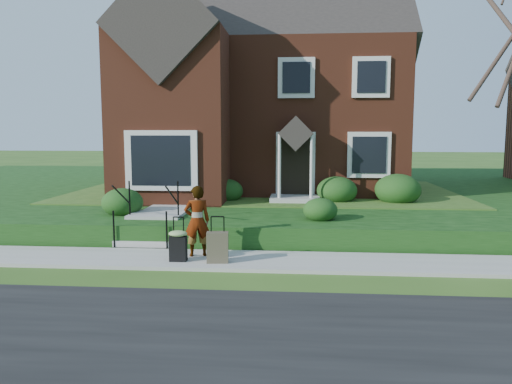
# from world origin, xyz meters

# --- Properties ---
(ground) EXTENTS (120.00, 120.00, 0.00)m
(ground) POSITION_xyz_m (0.00, 0.00, 0.00)
(ground) COLOR #2D5119
(ground) RESTS_ON ground
(street) EXTENTS (60.00, 6.00, 0.01)m
(street) POSITION_xyz_m (0.00, -5.00, 0.01)
(street) COLOR black
(street) RESTS_ON ground
(sidewalk) EXTENTS (60.00, 1.60, 0.08)m
(sidewalk) POSITION_xyz_m (0.00, 0.00, 0.04)
(sidewalk) COLOR #9E9B93
(sidewalk) RESTS_ON ground
(terrace) EXTENTS (44.00, 20.00, 0.60)m
(terrace) POSITION_xyz_m (4.00, 10.90, 0.30)
(terrace) COLOR #11330E
(terrace) RESTS_ON ground
(walkway) EXTENTS (1.20, 6.00, 0.06)m
(walkway) POSITION_xyz_m (-2.50, 5.00, 0.63)
(walkway) COLOR #9E9B93
(walkway) RESTS_ON terrace
(main_house) EXTENTS (10.40, 10.20, 9.40)m
(main_house) POSITION_xyz_m (-0.21, 9.61, 5.26)
(main_house) COLOR maroon
(main_house) RESTS_ON terrace
(front_steps) EXTENTS (1.40, 2.02, 1.50)m
(front_steps) POSITION_xyz_m (-2.50, 1.84, 0.47)
(front_steps) COLOR #9E9B93
(front_steps) RESTS_ON ground
(foundation_shrubs) EXTENTS (10.03, 4.55, 1.03)m
(foundation_shrubs) POSITION_xyz_m (0.44, 4.94, 1.05)
(foundation_shrubs) COLOR #103812
(foundation_shrubs) RESTS_ON terrace
(woman) EXTENTS (0.67, 0.54, 1.60)m
(woman) POSITION_xyz_m (-0.98, 0.20, 0.88)
(woman) COLOR #999999
(woman) RESTS_ON sidewalk
(suitcase_black) EXTENTS (0.40, 0.33, 0.97)m
(suitcase_black) POSITION_xyz_m (-1.30, -0.29, 0.46)
(suitcase_black) COLOR black
(suitcase_black) RESTS_ON sidewalk
(suitcase_olive) EXTENTS (0.48, 0.30, 0.99)m
(suitcase_olive) POSITION_xyz_m (-0.43, -0.33, 0.41)
(suitcase_olive) COLOR #4C4632
(suitcase_olive) RESTS_ON sidewalk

